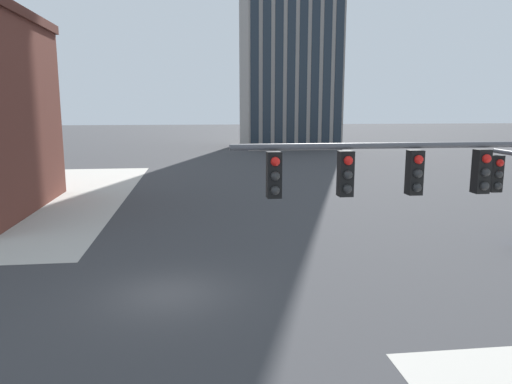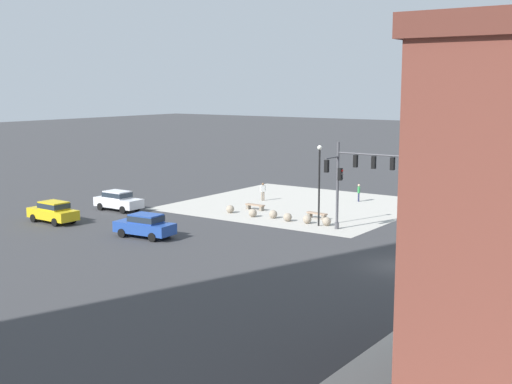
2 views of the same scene
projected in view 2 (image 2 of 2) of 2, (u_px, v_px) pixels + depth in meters
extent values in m
plane|color=#38383A|center=(403.00, 266.00, 40.65)|extent=(320.00, 320.00, 0.00)
cube|color=#B7B2A8|center=(300.00, 205.00, 61.45)|extent=(20.00, 19.00, 0.02)
cylinder|color=#4C4C51|center=(337.00, 226.00, 51.17)|extent=(0.32, 0.32, 0.50)
cylinder|color=#4C4C51|center=(338.00, 186.00, 50.70)|extent=(0.20, 0.20, 6.51)
cylinder|color=#4C4C51|center=(379.00, 155.00, 48.45)|extent=(6.61, 0.12, 0.12)
cylinder|color=#4C4C51|center=(332.00, 158.00, 49.64)|extent=(0.11, 1.80, 0.11)
cube|color=black|center=(356.00, 161.00, 49.59)|extent=(0.28, 0.28, 0.90)
sphere|color=red|center=(357.00, 157.00, 49.68)|extent=(0.18, 0.18, 0.18)
sphere|color=#282828|center=(357.00, 161.00, 49.72)|extent=(0.18, 0.18, 0.18)
sphere|color=#282828|center=(356.00, 165.00, 49.76)|extent=(0.18, 0.18, 0.18)
cube|color=black|center=(374.00, 162.00, 48.78)|extent=(0.28, 0.28, 0.90)
sphere|color=red|center=(375.00, 158.00, 48.86)|extent=(0.18, 0.18, 0.18)
sphere|color=#282828|center=(375.00, 162.00, 48.90)|extent=(0.18, 0.18, 0.18)
sphere|color=#282828|center=(375.00, 166.00, 48.95)|extent=(0.18, 0.18, 0.18)
cube|color=black|center=(392.00, 164.00, 47.96)|extent=(0.28, 0.28, 0.90)
sphere|color=red|center=(394.00, 160.00, 48.05)|extent=(0.18, 0.18, 0.18)
sphere|color=#282828|center=(393.00, 164.00, 48.09)|extent=(0.18, 0.18, 0.18)
sphere|color=#282828|center=(393.00, 167.00, 48.13)|extent=(0.18, 0.18, 0.18)
cube|color=black|center=(412.00, 165.00, 47.15)|extent=(0.28, 0.28, 0.90)
sphere|color=red|center=(413.00, 161.00, 47.23)|extent=(0.18, 0.18, 0.18)
sphere|color=#282828|center=(413.00, 165.00, 47.28)|extent=(0.18, 0.18, 0.18)
sphere|color=#282828|center=(413.00, 169.00, 47.32)|extent=(0.18, 0.18, 0.18)
cube|color=black|center=(340.00, 174.00, 50.45)|extent=(0.28, 0.28, 0.90)
sphere|color=red|center=(342.00, 171.00, 50.32)|extent=(0.18, 0.18, 0.18)
sphere|color=#282828|center=(342.00, 174.00, 50.36)|extent=(0.18, 0.18, 0.18)
sphere|color=#282828|center=(342.00, 178.00, 50.41)|extent=(0.18, 0.18, 0.18)
cube|color=black|center=(327.00, 166.00, 49.07)|extent=(0.28, 0.28, 0.90)
sphere|color=red|center=(328.00, 162.00, 49.16)|extent=(0.18, 0.18, 0.18)
sphere|color=#282828|center=(328.00, 166.00, 49.20)|extent=(0.18, 0.18, 0.18)
sphere|color=#282828|center=(328.00, 170.00, 49.25)|extent=(0.18, 0.18, 0.18)
sphere|color=gray|center=(327.00, 221.00, 52.34)|extent=(0.67, 0.67, 0.67)
sphere|color=gray|center=(307.00, 219.00, 53.15)|extent=(0.67, 0.67, 0.67)
sphere|color=gray|center=(288.00, 217.00, 54.02)|extent=(0.67, 0.67, 0.67)
sphere|color=gray|center=(273.00, 214.00, 55.26)|extent=(0.67, 0.67, 0.67)
sphere|color=gray|center=(253.00, 213.00, 55.82)|extent=(0.67, 0.67, 0.67)
sphere|color=gray|center=(230.00, 209.00, 57.58)|extent=(0.67, 0.67, 0.67)
cube|color=#9E7F66|center=(317.00, 213.00, 55.09)|extent=(1.84, 0.68, 0.10)
cube|color=gray|center=(324.00, 217.00, 54.67)|extent=(0.28, 0.43, 0.39)
cube|color=gray|center=(310.00, 215.00, 55.58)|extent=(0.28, 0.43, 0.39)
cube|color=#9E7F66|center=(255.00, 205.00, 58.97)|extent=(1.81, 0.51, 0.10)
cube|color=gray|center=(262.00, 209.00, 58.60)|extent=(0.25, 0.41, 0.39)
cube|color=gray|center=(248.00, 207.00, 59.41)|extent=(0.25, 0.41, 0.39)
cylinder|color=#232847|center=(359.00, 197.00, 63.12)|extent=(0.13, 0.13, 0.81)
cylinder|color=#232847|center=(359.00, 197.00, 63.30)|extent=(0.13, 0.13, 0.81)
cube|color=green|center=(359.00, 190.00, 63.11)|extent=(0.35, 0.39, 0.57)
cylinder|color=green|center=(359.00, 190.00, 62.88)|extent=(0.09, 0.09, 0.54)
cylinder|color=green|center=(359.00, 189.00, 63.33)|extent=(0.09, 0.09, 0.54)
sphere|color=beige|center=(359.00, 185.00, 63.04)|extent=(0.22, 0.22, 0.22)
cylinder|color=gray|center=(262.00, 196.00, 63.67)|extent=(0.13, 0.13, 0.83)
cylinder|color=gray|center=(264.00, 196.00, 63.72)|extent=(0.13, 0.13, 0.83)
cube|color=white|center=(263.00, 189.00, 63.58)|extent=(0.36, 0.39, 0.59)
cylinder|color=white|center=(261.00, 188.00, 63.51)|extent=(0.09, 0.09, 0.56)
cylinder|color=white|center=(265.00, 188.00, 63.65)|extent=(0.09, 0.09, 0.56)
sphere|color=brown|center=(263.00, 184.00, 63.52)|extent=(0.23, 0.23, 0.23)
cylinder|color=black|center=(319.00, 188.00, 51.84)|extent=(0.14, 0.14, 5.83)
sphere|color=white|center=(320.00, 148.00, 51.37)|extent=(0.36, 0.36, 0.36)
cube|color=#23479E|center=(454.00, 216.00, 52.60)|extent=(1.96, 4.48, 0.76)
cube|color=#23479E|center=(455.00, 207.00, 52.62)|extent=(1.59, 2.18, 0.60)
cube|color=#232D38|center=(455.00, 207.00, 52.62)|extent=(1.63, 2.27, 0.40)
cylinder|color=black|center=(459.00, 225.00, 51.08)|extent=(0.25, 0.65, 0.64)
cylinder|color=black|center=(437.00, 223.00, 51.97)|extent=(0.25, 0.65, 0.64)
cylinder|color=black|center=(469.00, 219.00, 53.36)|extent=(0.25, 0.65, 0.64)
cylinder|color=black|center=(448.00, 217.00, 54.24)|extent=(0.25, 0.65, 0.64)
cube|color=#23479E|center=(145.00, 228.00, 48.28)|extent=(4.53, 2.12, 0.76)
cube|color=#23479E|center=(146.00, 218.00, 48.10)|extent=(2.23, 1.66, 0.60)
cube|color=#232D38|center=(146.00, 218.00, 48.10)|extent=(2.32, 1.71, 0.40)
cylinder|color=black|center=(122.00, 233.00, 48.31)|extent=(0.66, 0.27, 0.64)
cylinder|color=black|center=(137.00, 229.00, 49.73)|extent=(0.66, 0.27, 0.64)
cylinder|color=black|center=(152.00, 237.00, 46.95)|extent=(0.66, 0.27, 0.64)
cylinder|color=black|center=(167.00, 233.00, 48.37)|extent=(0.66, 0.27, 0.64)
cube|color=silver|center=(119.00, 202.00, 58.67)|extent=(4.40, 1.77, 0.76)
cube|color=silver|center=(117.00, 194.00, 58.65)|extent=(2.11, 1.50, 0.60)
cube|color=#232D38|center=(117.00, 194.00, 58.65)|extent=(2.20, 1.53, 0.40)
cylinder|color=black|center=(137.00, 207.00, 58.63)|extent=(0.64, 0.22, 0.64)
cylinder|color=black|center=(123.00, 210.00, 57.27)|extent=(0.64, 0.22, 0.64)
cylinder|color=black|center=(115.00, 204.00, 60.17)|extent=(0.64, 0.22, 0.64)
cylinder|color=black|center=(100.00, 207.00, 58.82)|extent=(0.64, 0.22, 0.64)
cube|color=gold|center=(53.00, 214.00, 53.48)|extent=(4.47, 1.94, 0.76)
cube|color=gold|center=(54.00, 205.00, 53.29)|extent=(2.17, 1.58, 0.60)
cube|color=#232D38|center=(54.00, 205.00, 53.29)|extent=(2.26, 1.62, 0.40)
cylinder|color=black|center=(34.00, 218.00, 53.70)|extent=(0.65, 0.25, 0.64)
cylinder|color=black|center=(51.00, 215.00, 55.02)|extent=(0.65, 0.25, 0.64)
cylinder|color=black|center=(55.00, 222.00, 52.07)|extent=(0.65, 0.25, 0.64)
cylinder|color=black|center=(73.00, 219.00, 53.38)|extent=(0.65, 0.25, 0.64)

